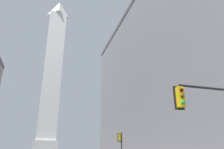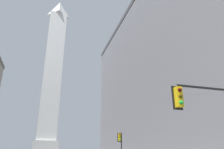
% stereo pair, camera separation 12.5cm
% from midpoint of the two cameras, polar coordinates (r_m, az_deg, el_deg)
% --- Properties ---
extents(building_right, '(22.09, 53.60, 31.40)m').
position_cam_midpoint_polar(building_right, '(43.76, 19.97, -0.40)').
color(building_right, slate).
rests_on(building_right, ground_plane).
extents(obelisk, '(8.22, 8.22, 64.45)m').
position_cam_midpoint_polar(obelisk, '(86.59, -15.20, -0.09)').
color(obelisk, silver).
rests_on(obelisk, ground_plane).
extents(traffic_light_mid_right, '(0.78, 0.50, 5.04)m').
position_cam_midpoint_polar(traffic_light_mid_right, '(35.44, 2.34, -17.67)').
color(traffic_light_mid_right, black).
rests_on(traffic_light_mid_right, ground_plane).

